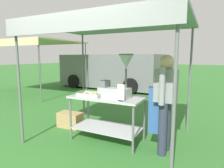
{
  "coord_description": "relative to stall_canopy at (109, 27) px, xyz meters",
  "views": [
    {
      "loc": [
        1.85,
        -2.26,
        1.57
      ],
      "look_at": [
        0.18,
        1.04,
        1.05
      ],
      "focal_mm": 30.85,
      "sensor_mm": 36.0,
      "label": 1
    }
  ],
  "objects": [
    {
      "name": "supply_crate",
      "position": [
        -1.07,
        0.12,
        -1.95
      ],
      "size": [
        0.54,
        0.32,
        0.33
      ],
      "color": "tan",
      "rests_on": "ground"
    },
    {
      "name": "neighbour_tent",
      "position": [
        -5.1,
        2.97,
        0.07
      ],
      "size": [
        3.27,
        2.99,
        2.25
      ],
      "color": "slate",
      "rests_on": "ground"
    },
    {
      "name": "vendor",
      "position": [
        1.06,
        -0.11,
        -1.21
      ],
      "size": [
        0.46,
        0.54,
        1.61
      ],
      "color": "#2D3347",
      "rests_on": "ground"
    },
    {
      "name": "donut_tray",
      "position": [
        -0.28,
        -0.24,
        -1.24
      ],
      "size": [
        0.47,
        0.29,
        0.07
      ],
      "color": "#B7B7BC",
      "rests_on": "donut_cart"
    },
    {
      "name": "ground_plane",
      "position": [
        -0.18,
        5.07,
        -2.11
      ],
      "size": [
        70.0,
        70.0,
        0.0
      ],
      "primitive_type": "plane",
      "color": "#33702D"
    },
    {
      "name": "donut_cart",
      "position": [
        0.0,
        -0.1,
        -1.49
      ],
      "size": [
        1.37,
        0.7,
        0.85
      ],
      "color": "#B7B7BC",
      "rests_on": "ground"
    },
    {
      "name": "stall_canopy",
      "position": [
        0.0,
        0.0,
        0.0
      ],
      "size": [
        2.86,
        2.16,
        2.2
      ],
      "color": "slate",
      "rests_on": "ground"
    },
    {
      "name": "van_grey",
      "position": [
        -2.85,
        5.52,
        -1.23
      ],
      "size": [
        5.32,
        2.37,
        1.69
      ],
      "color": "slate",
      "rests_on": "ground"
    },
    {
      "name": "donut_fryer",
      "position": [
        0.22,
        -0.13,
        -0.98
      ],
      "size": [
        0.63,
        0.28,
        0.78
      ],
      "color": "#B7B7BC",
      "rests_on": "donut_cart"
    },
    {
      "name": "menu_sign",
      "position": [
        0.39,
        -0.34,
        -1.14
      ],
      "size": [
        0.13,
        0.05,
        0.28
      ],
      "color": "black",
      "rests_on": "donut_cart"
    }
  ]
}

